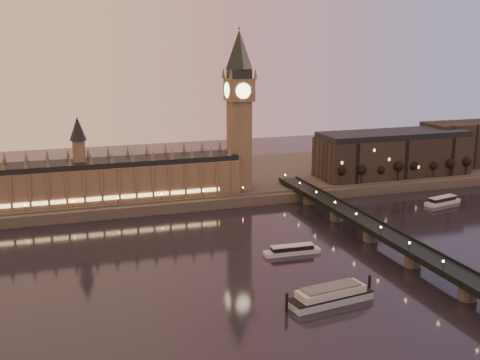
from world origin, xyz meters
The scene contains 17 objects.
ground centered at (0.00, 0.00, 0.00)m, with size 700.00×700.00×0.00m, color black.
far_embankment centered at (30.00, 165.00, 3.00)m, with size 560.00×130.00×6.00m, color #423D35.
palace_of_westminster centered at (-40.12, 120.99, 21.71)m, with size 180.00×26.62×52.00m.
big_ben centered at (53.99, 120.99, 63.95)m, with size 17.68×17.68×104.00m.
westminster_bridge centered at (91.61, 0.00, 5.52)m, with size 13.20×260.00×15.30m.
city_block centered at (194.94, 130.93, 22.24)m, with size 155.00×45.00×34.00m.
bare_tree_0 centered at (122.35, 109.00, 15.25)m, with size 6.09×6.09×12.38m.
bare_tree_1 centered at (136.80, 109.00, 15.25)m, with size 6.09×6.09×12.38m.
bare_tree_2 centered at (151.25, 109.00, 15.25)m, with size 6.09×6.09×12.38m.
bare_tree_3 centered at (165.70, 109.00, 15.25)m, with size 6.09×6.09×12.38m.
bare_tree_4 centered at (180.14, 109.00, 15.25)m, with size 6.09×6.09×12.38m.
bare_tree_5 centered at (194.59, 109.00, 15.25)m, with size 6.09×6.09×12.38m.
bare_tree_6 centered at (209.04, 109.00, 15.25)m, with size 6.09×6.09×12.38m.
bare_tree_7 centered at (223.49, 109.00, 15.25)m, with size 6.09×6.09×12.38m.
cruise_boat_a centered at (45.77, 13.84, 1.98)m, with size 28.30×7.12×4.49m.
cruise_boat_b centered at (172.30, 67.41, 2.16)m, with size 27.41×12.76×4.91m.
moored_barge centered at (38.23, -42.27, 3.17)m, with size 40.55×14.97×7.51m.
Camera 1 is at (-65.77, -241.15, 102.39)m, focal length 45.00 mm.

